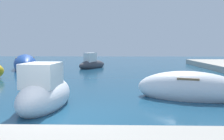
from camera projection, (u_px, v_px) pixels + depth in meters
name	position (u px, v px, depth m)	size (l,w,h in m)	color
ground	(55.00, 119.00, 7.07)	(80.00, 80.00, 0.00)	navy
quay_promenade	(207.00, 115.00, 6.57)	(44.00, 32.00, 0.50)	#ADA89E
moored_boat_1	(45.00, 93.00, 8.41)	(1.68, 3.65, 1.86)	white
moored_boat_2	(92.00, 64.00, 22.76)	(2.84, 3.47, 1.68)	#3F3F47
moored_boat_3	(188.00, 89.00, 9.71)	(4.42, 2.81, 1.45)	white
moored_boat_5	(25.00, 64.00, 21.55)	(3.71, 5.56, 1.75)	#1E479E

